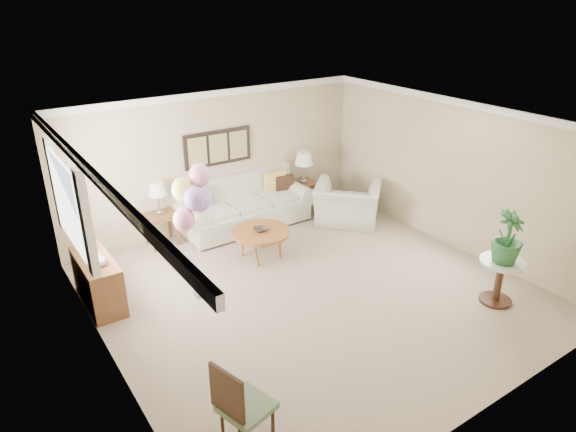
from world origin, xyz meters
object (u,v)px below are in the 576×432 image
object	(u,v)px
coffee_table	(261,233)
armchair	(347,204)
accent_chair	(240,404)
balloon_cluster	(192,197)
sofa	(244,207)

from	to	relation	value
coffee_table	armchair	bearing A→B (deg)	7.06
coffee_table	accent_chair	bearing A→B (deg)	-124.36
accent_chair	balloon_cluster	distance (m)	3.05
coffee_table	armchair	world-z (taller)	armchair
sofa	accent_chair	bearing A→B (deg)	-120.07
armchair	coffee_table	bearing A→B (deg)	53.79
armchair	balloon_cluster	bearing A→B (deg)	59.45
sofa	accent_chair	distance (m)	5.25
coffee_table	armchair	distance (m)	2.15
armchair	balloon_cluster	xyz separation A→B (m)	(-3.54, -0.80, 1.20)
armchair	accent_chair	bearing A→B (deg)	85.67
armchair	sofa	bearing A→B (deg)	16.12
accent_chair	balloon_cluster	world-z (taller)	balloon_cluster
sofa	accent_chair	size ratio (longest dim) A/B	2.78
coffee_table	balloon_cluster	world-z (taller)	balloon_cluster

